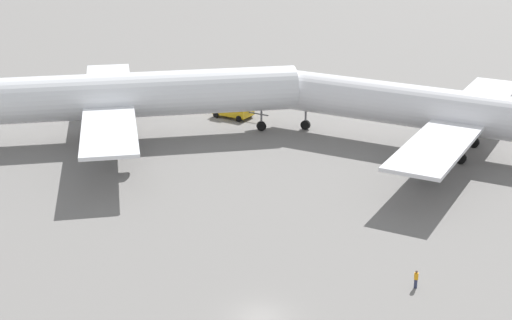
% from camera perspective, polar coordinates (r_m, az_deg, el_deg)
% --- Properties ---
extents(ground_plane, '(600.00, 600.00, 0.00)m').
position_cam_1_polar(ground_plane, '(60.22, 0.34, -11.81)').
color(ground_plane, slate).
extents(airliner_at_gate_left, '(51.04, 43.67, 17.19)m').
position_cam_1_polar(airliner_at_gate_left, '(100.25, -10.09, 4.80)').
color(airliner_at_gate_left, white).
rests_on(airliner_at_gate_left, ground).
extents(airliner_being_pushed, '(47.37, 40.32, 16.40)m').
position_cam_1_polar(airliner_being_pushed, '(96.79, 14.38, 3.59)').
color(airliner_being_pushed, silver).
rests_on(airliner_being_pushed, ground).
extents(pushback_tug, '(8.04, 6.33, 2.87)m').
position_cam_1_polar(pushback_tug, '(109.55, -1.83, 3.89)').
color(pushback_tug, gold).
rests_on(pushback_tug, ground).
extents(ground_crew_marshaller_foreground, '(0.36, 0.36, 1.64)m').
position_cam_1_polar(ground_crew_marshaller_foreground, '(65.07, 12.06, -8.82)').
color(ground_crew_marshaller_foreground, '#2D3351').
rests_on(ground_crew_marshaller_foreground, ground).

